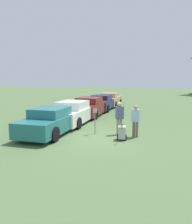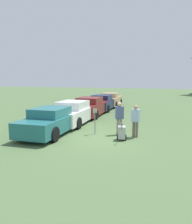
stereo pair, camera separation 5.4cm
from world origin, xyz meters
TOP-DOWN VIEW (x-y plane):
  - ground_plane at (0.00, 0.00)m, footprint 120.00×120.00m
  - parked_car_teal at (-2.68, 0.26)m, footprint 2.13×4.97m
  - parked_car_white at (-2.68, 3.18)m, footprint 2.19×5.18m
  - parked_car_maroon at (-2.68, 6.51)m, footprint 2.20×5.05m
  - parked_car_navy at (-2.68, 9.95)m, footprint 2.14×4.74m
  - parked_car_tan at (-2.68, 13.08)m, footprint 2.13×4.73m
  - parking_meter at (-0.38, 0.85)m, footprint 0.18×0.09m
  - person_worker at (0.90, 1.19)m, footprint 0.47×0.40m
  - person_supervisor at (1.80, 0.89)m, footprint 0.46×0.32m
  - equipment_cart at (1.25, 0.13)m, footprint 0.52×1.00m

SIDE VIEW (x-z plane):
  - ground_plane at x=0.00m, z-range 0.00..0.00m
  - equipment_cart at x=1.25m, z-range -0.11..0.89m
  - parked_car_navy at x=-2.68m, z-range -0.05..1.41m
  - parked_car_teal at x=-2.68m, z-range -0.03..1.42m
  - parked_car_tan at x=-2.68m, z-range -0.04..1.43m
  - parked_car_maroon at x=-2.68m, z-range -0.04..1.47m
  - parked_car_white at x=-2.68m, z-range -0.04..1.48m
  - person_supervisor at x=1.80m, z-range 0.11..1.79m
  - parking_meter at x=-0.38m, z-range 0.27..1.67m
  - person_worker at x=0.90m, z-range 0.13..1.90m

